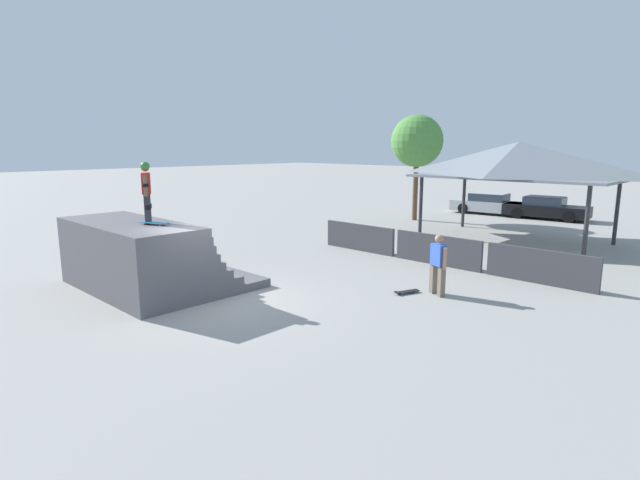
% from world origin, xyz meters
% --- Properties ---
extents(ground_plane, '(160.00, 160.00, 0.00)m').
position_xyz_m(ground_plane, '(0.00, 0.00, 0.00)').
color(ground_plane, gray).
extents(quarter_pipe_ramp, '(5.06, 4.06, 1.99)m').
position_xyz_m(quarter_pipe_ramp, '(-2.63, -0.65, 0.88)').
color(quarter_pipe_ramp, '#565459').
rests_on(quarter_pipe_ramp, ground).
extents(skater_on_deck, '(0.70, 0.50, 1.69)m').
position_xyz_m(skater_on_deck, '(-2.12, -0.66, 2.96)').
color(skater_on_deck, '#2D2D33').
rests_on(skater_on_deck, quarter_pipe_ramp).
extents(skateboard_on_deck, '(0.86, 0.50, 0.09)m').
position_xyz_m(skateboard_on_deck, '(-1.61, -0.73, 2.05)').
color(skateboard_on_deck, red).
rests_on(skateboard_on_deck, quarter_pipe_ramp).
extents(bystander_walking, '(0.67, 0.39, 1.71)m').
position_xyz_m(bystander_walking, '(3.88, 4.70, 0.95)').
color(bystander_walking, '#6B6051').
rests_on(bystander_walking, ground).
extents(skateboard_on_ground, '(0.46, 0.79, 0.09)m').
position_xyz_m(skateboard_on_ground, '(3.20, 4.20, 0.06)').
color(skateboard_on_ground, blue).
rests_on(skateboard_on_ground, ground).
extents(barrier_fence, '(10.36, 0.12, 1.05)m').
position_xyz_m(barrier_fence, '(1.98, 7.87, 0.53)').
color(barrier_fence, '#3D3D42').
rests_on(barrier_fence, ground).
extents(pavilion_shelter, '(8.18, 4.71, 4.28)m').
position_xyz_m(pavilion_shelter, '(1.98, 14.18, 3.49)').
color(pavilion_shelter, '#2D2D33').
rests_on(pavilion_shelter, ground).
extents(tree_beside_pavilion, '(2.84, 2.84, 5.78)m').
position_xyz_m(tree_beside_pavilion, '(-4.62, 16.47, 4.33)').
color(tree_beside_pavilion, brown).
rests_on(tree_beside_pavilion, ground).
extents(parked_car_silver, '(4.71, 2.19, 1.27)m').
position_xyz_m(parked_car_silver, '(-2.68, 21.76, 0.60)').
color(parked_car_silver, '#A8AAAF').
rests_on(parked_car_silver, ground).
extents(parked_car_black, '(4.63, 2.19, 1.27)m').
position_xyz_m(parked_car_black, '(0.55, 21.97, 0.60)').
color(parked_car_black, black).
rests_on(parked_car_black, ground).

